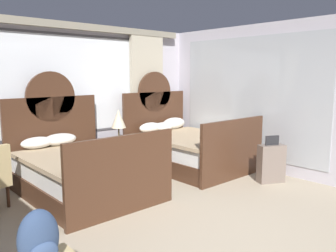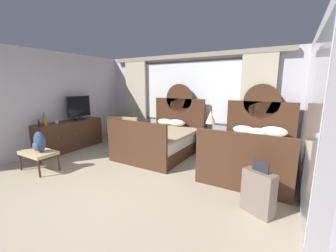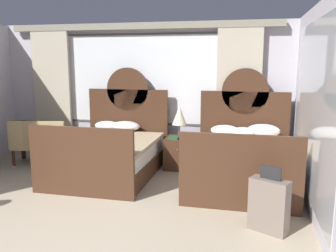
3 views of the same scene
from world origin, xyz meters
TOP-DOWN VIEW (x-y plane):
  - wall_back_window at (0.00, 3.90)m, footprint 5.87×0.22m
  - wall_right_mirror at (2.96, 1.68)m, footprint 0.08×4.50m
  - bed_near_window at (-0.22, 2.71)m, footprint 1.61×2.14m
  - bed_near_mirror at (2.04, 2.72)m, footprint 1.61×2.14m
  - nightstand_between_beds at (0.91, 3.34)m, footprint 0.53×0.56m
  - table_lamp_on_nightstand at (0.89, 3.35)m, footprint 0.27×0.27m
  - book_on_nightstand at (0.81, 3.24)m, footprint 0.18×0.26m
  - backpack_on_bench at (-1.78, 0.40)m, footprint 0.30×0.23m
  - suitcase_on_floor at (2.39, 1.10)m, footprint 0.48×0.37m

SIDE VIEW (x-z plane):
  - nightstand_between_beds at x=0.91m, z-range 0.00..0.58m
  - suitcase_on_floor at x=2.39m, z-range -0.07..0.72m
  - bed_near_window at x=-0.22m, z-range -0.54..1.29m
  - bed_near_mirror at x=2.04m, z-range -0.54..1.30m
  - book_on_nightstand at x=0.81m, z-range 0.58..0.61m
  - backpack_on_bench at x=-1.78m, z-range 0.42..0.85m
  - table_lamp_on_nightstand at x=0.89m, z-range 0.69..1.27m
  - wall_right_mirror at x=2.96m, z-range 0.00..2.70m
  - wall_back_window at x=0.00m, z-range 0.07..2.77m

